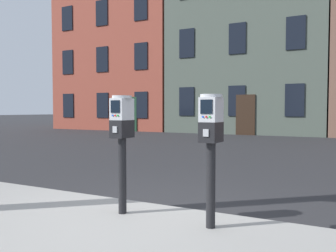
# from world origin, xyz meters

# --- Properties ---
(ground_plane) EXTENTS (160.00, 160.00, 0.00)m
(ground_plane) POSITION_xyz_m (0.00, 0.00, 0.00)
(ground_plane) COLOR #28282B
(parking_meter_near_kerb) EXTENTS (0.22, 0.26, 1.31)m
(parking_meter_near_kerb) POSITION_xyz_m (-0.15, -0.31, 1.04)
(parking_meter_near_kerb) COLOR black
(parking_meter_near_kerb) RESTS_ON sidewalk_slab
(parking_meter_twin_adjacent) EXTENTS (0.22, 0.26, 1.30)m
(parking_meter_twin_adjacent) POSITION_xyz_m (0.89, -0.31, 1.04)
(parking_meter_twin_adjacent) COLOR black
(parking_meter_twin_adjacent) RESTS_ON sidewalk_slab
(townhouse_brick_corner) EXTENTS (8.66, 7.02, 11.68)m
(townhouse_brick_corner) POSITION_xyz_m (-11.79, 17.81, 5.84)
(townhouse_brick_corner) COLOR brown
(townhouse_brick_corner) RESTS_ON ground_plane
(townhouse_cream_stone) EXTENTS (8.62, 6.08, 12.97)m
(townhouse_cream_stone) POSITION_xyz_m (-3.03, 17.34, 6.49)
(townhouse_cream_stone) COLOR #4C564C
(townhouse_cream_stone) RESTS_ON ground_plane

